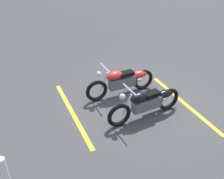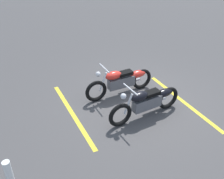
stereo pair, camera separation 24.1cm
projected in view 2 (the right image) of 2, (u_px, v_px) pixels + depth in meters
name	position (u px, v px, depth m)	size (l,w,h in m)	color
ground_plane	(142.00, 102.00, 7.95)	(60.00, 60.00, 0.00)	#474444
motorcycle_bright_foreground	(121.00, 81.00, 8.09)	(2.23, 0.63, 1.04)	black
motorcycle_dark_foreground	(147.00, 102.00, 7.16)	(2.22, 0.69, 1.04)	black
parking_stripe_near	(183.00, 101.00, 7.98)	(3.20, 0.12, 0.01)	yellow
parking_stripe_mid	(73.00, 114.00, 7.45)	(3.20, 0.12, 0.01)	yellow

